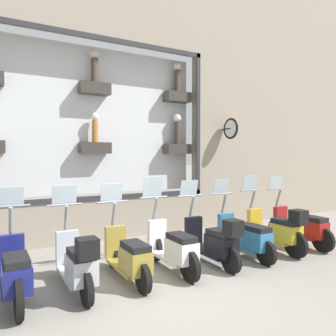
{
  "coord_description": "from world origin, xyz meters",
  "views": [
    {
      "loc": [
        -4.36,
        2.43,
        2.09
      ],
      "look_at": [
        2.11,
        -1.2,
        1.82
      ],
      "focal_mm": 35.0,
      "sensor_mm": 36.0,
      "label": 1
    }
  ],
  "objects_px": {
    "scooter_red_0": "(302,227)",
    "scooter_yellow_1": "(278,230)",
    "scooter_white_4": "(173,248)",
    "scooter_olive_5": "(129,256)",
    "scooter_navy_7": "(15,273)",
    "scooter_teal_2": "(246,237)",
    "scooter_black_3": "(214,241)",
    "scooter_silver_6": "(78,263)"
  },
  "relations": [
    {
      "from": "scooter_teal_2",
      "to": "scooter_silver_6",
      "type": "relative_size",
      "value": 1.0
    },
    {
      "from": "scooter_yellow_1",
      "to": "scooter_white_4",
      "type": "xyz_separation_m",
      "value": [
        0.06,
        2.59,
        -0.05
      ]
    },
    {
      "from": "scooter_silver_6",
      "to": "scooter_white_4",
      "type": "bearing_deg",
      "value": -87.69
    },
    {
      "from": "scooter_teal_2",
      "to": "scooter_white_4",
      "type": "relative_size",
      "value": 0.99
    },
    {
      "from": "scooter_red_0",
      "to": "scooter_olive_5",
      "type": "distance_m",
      "value": 4.31
    },
    {
      "from": "scooter_red_0",
      "to": "scooter_yellow_1",
      "type": "xyz_separation_m",
      "value": [
        -0.05,
        0.86,
        0.05
      ]
    },
    {
      "from": "scooter_red_0",
      "to": "scooter_olive_5",
      "type": "height_order",
      "value": "scooter_red_0"
    },
    {
      "from": "scooter_yellow_1",
      "to": "scooter_olive_5",
      "type": "relative_size",
      "value": 1.01
    },
    {
      "from": "scooter_silver_6",
      "to": "scooter_navy_7",
      "type": "relative_size",
      "value": 0.99
    },
    {
      "from": "scooter_teal_2",
      "to": "scooter_black_3",
      "type": "xyz_separation_m",
      "value": [
        -0.06,
        0.86,
        0.04
      ]
    },
    {
      "from": "scooter_yellow_1",
      "to": "scooter_teal_2",
      "type": "height_order",
      "value": "scooter_yellow_1"
    },
    {
      "from": "scooter_red_0",
      "to": "scooter_navy_7",
      "type": "height_order",
      "value": "scooter_navy_7"
    },
    {
      "from": "scooter_yellow_1",
      "to": "scooter_olive_5",
      "type": "distance_m",
      "value": 3.45
    },
    {
      "from": "scooter_yellow_1",
      "to": "scooter_olive_5",
      "type": "bearing_deg",
      "value": 89.19
    },
    {
      "from": "scooter_black_3",
      "to": "scooter_white_4",
      "type": "height_order",
      "value": "scooter_white_4"
    },
    {
      "from": "scooter_red_0",
      "to": "scooter_teal_2",
      "type": "relative_size",
      "value": 1.01
    },
    {
      "from": "scooter_silver_6",
      "to": "scooter_navy_7",
      "type": "height_order",
      "value": "scooter_navy_7"
    },
    {
      "from": "scooter_red_0",
      "to": "scooter_white_4",
      "type": "relative_size",
      "value": 1.0
    },
    {
      "from": "scooter_yellow_1",
      "to": "scooter_silver_6",
      "type": "distance_m",
      "value": 4.31
    },
    {
      "from": "scooter_white_4",
      "to": "scooter_silver_6",
      "type": "relative_size",
      "value": 1.01
    },
    {
      "from": "scooter_teal_2",
      "to": "scooter_navy_7",
      "type": "xyz_separation_m",
      "value": [
        0.01,
        4.31,
        0.03
      ]
    },
    {
      "from": "scooter_olive_5",
      "to": "scooter_silver_6",
      "type": "bearing_deg",
      "value": 94.09
    },
    {
      "from": "scooter_teal_2",
      "to": "scooter_silver_6",
      "type": "bearing_deg",
      "value": 91.04
    },
    {
      "from": "scooter_yellow_1",
      "to": "scooter_navy_7",
      "type": "height_order",
      "value": "scooter_yellow_1"
    },
    {
      "from": "scooter_white_4",
      "to": "scooter_navy_7",
      "type": "distance_m",
      "value": 2.59
    },
    {
      "from": "scooter_teal_2",
      "to": "scooter_white_4",
      "type": "xyz_separation_m",
      "value": [
        0.01,
        1.72,
        0.02
      ]
    },
    {
      "from": "scooter_teal_2",
      "to": "scooter_olive_5",
      "type": "relative_size",
      "value": 1.0
    },
    {
      "from": "scooter_white_4",
      "to": "scooter_navy_7",
      "type": "relative_size",
      "value": 1.0
    },
    {
      "from": "scooter_olive_5",
      "to": "scooter_silver_6",
      "type": "height_order",
      "value": "scooter_silver_6"
    },
    {
      "from": "scooter_red_0",
      "to": "scooter_olive_5",
      "type": "xyz_separation_m",
      "value": [
        -0.01,
        4.31,
        -0.02
      ]
    },
    {
      "from": "scooter_yellow_1",
      "to": "scooter_black_3",
      "type": "relative_size",
      "value": 1.01
    },
    {
      "from": "scooter_red_0",
      "to": "scooter_black_3",
      "type": "xyz_separation_m",
      "value": [
        -0.07,
        2.59,
        0.03
      ]
    },
    {
      "from": "scooter_yellow_1",
      "to": "scooter_silver_6",
      "type": "xyz_separation_m",
      "value": [
        -0.01,
        4.31,
        -0.02
      ]
    },
    {
      "from": "scooter_teal_2",
      "to": "scooter_olive_5",
      "type": "distance_m",
      "value": 2.59
    },
    {
      "from": "scooter_black_3",
      "to": "scooter_olive_5",
      "type": "distance_m",
      "value": 1.73
    },
    {
      "from": "scooter_teal_2",
      "to": "scooter_black_3",
      "type": "distance_m",
      "value": 0.87
    },
    {
      "from": "scooter_red_0",
      "to": "scooter_white_4",
      "type": "xyz_separation_m",
      "value": [
        0.0,
        3.45,
        0.0
      ]
    },
    {
      "from": "scooter_teal_2",
      "to": "scooter_white_4",
      "type": "height_order",
      "value": "scooter_white_4"
    },
    {
      "from": "scooter_olive_5",
      "to": "scooter_white_4",
      "type": "bearing_deg",
      "value": -89.47
    },
    {
      "from": "scooter_red_0",
      "to": "scooter_white_4",
      "type": "distance_m",
      "value": 3.45
    },
    {
      "from": "scooter_white_4",
      "to": "scooter_olive_5",
      "type": "xyz_separation_m",
      "value": [
        -0.01,
        0.86,
        -0.02
      ]
    },
    {
      "from": "scooter_red_0",
      "to": "scooter_olive_5",
      "type": "bearing_deg",
      "value": 90.08
    }
  ]
}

